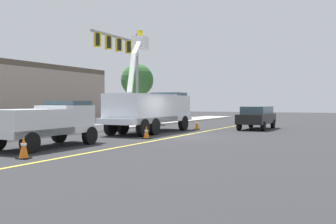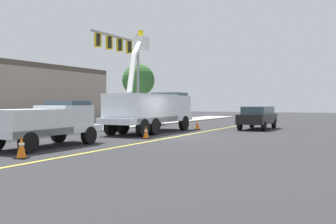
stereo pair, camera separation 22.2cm
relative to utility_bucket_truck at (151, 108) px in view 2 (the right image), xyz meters
name	(u,v)px [view 2 (the right image)]	position (x,y,z in m)	size (l,w,h in m)	color
ground	(179,136)	(-1.92, -2.82, -1.61)	(120.00, 120.00, 0.00)	#2D2D30
sidewalk_far_side	(73,131)	(-1.56, 5.16, -1.55)	(60.00, 3.60, 0.12)	#B2ADA3
lane_centre_stripe	(179,136)	(-1.92, -2.82, -1.61)	(50.00, 0.16, 0.01)	yellow
utility_bucket_truck	(151,108)	(0.00, 0.00, 0.00)	(8.30, 3.50, 7.10)	white
service_pickup_truck	(45,122)	(-9.53, 0.39, -0.49)	(5.69, 2.39, 2.06)	silver
passing_minivan	(258,116)	(6.09, -5.78, -0.64)	(4.88, 2.12, 1.69)	black
traffic_cone_leading	(21,147)	(-12.58, -1.33, -1.21)	(0.40, 0.40, 0.82)	black
traffic_cone_mid_front	(146,132)	(-4.10, -1.80, -1.26)	(0.40, 0.40, 0.71)	black
traffic_cone_mid_rear	(197,125)	(3.90, -1.83, -1.24)	(0.40, 0.40, 0.75)	black
traffic_signal_mast	(124,57)	(3.15, 3.93, 3.90)	(6.13, 0.74, 7.63)	gray
street_tree_right	(138,80)	(8.11, 5.43, 2.38)	(2.94, 2.94, 5.49)	brown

